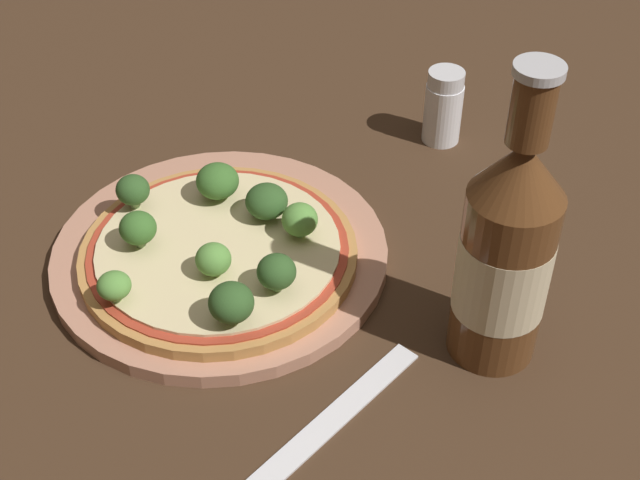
% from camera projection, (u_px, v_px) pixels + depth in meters
% --- Properties ---
extents(ground_plane, '(3.00, 3.00, 0.00)m').
position_uv_depth(ground_plane, '(205.00, 258.00, 0.73)').
color(ground_plane, '#3D2819').
extents(plate, '(0.27, 0.27, 0.01)m').
position_uv_depth(plate, '(221.00, 254.00, 0.72)').
color(plate, tan).
rests_on(plate, ground_plane).
extents(pizza, '(0.22, 0.22, 0.01)m').
position_uv_depth(pizza, '(215.00, 254.00, 0.70)').
color(pizza, '#B77F42').
rests_on(pizza, plate).
extents(broccoli_floret_0, '(0.03, 0.03, 0.03)m').
position_uv_depth(broccoli_floret_0, '(138.00, 228.00, 0.69)').
color(broccoli_floret_0, '#7A9E5B').
rests_on(broccoli_floret_0, pizza).
extents(broccoli_floret_1, '(0.04, 0.04, 0.03)m').
position_uv_depth(broccoli_floret_1, '(218.00, 181.00, 0.74)').
color(broccoli_floret_1, '#7A9E5B').
rests_on(broccoli_floret_1, pizza).
extents(broccoli_floret_2, '(0.03, 0.03, 0.03)m').
position_uv_depth(broccoli_floret_2, '(300.00, 220.00, 0.70)').
color(broccoli_floret_2, '#7A9E5B').
rests_on(broccoli_floret_2, pizza).
extents(broccoli_floret_3, '(0.03, 0.03, 0.03)m').
position_uv_depth(broccoli_floret_3, '(267.00, 201.00, 0.72)').
color(broccoli_floret_3, '#7A9E5B').
rests_on(broccoli_floret_3, pizza).
extents(broccoli_floret_4, '(0.03, 0.03, 0.03)m').
position_uv_depth(broccoli_floret_4, '(133.00, 190.00, 0.73)').
color(broccoli_floret_4, '#7A9E5B').
rests_on(broccoli_floret_4, pizza).
extents(broccoli_floret_5, '(0.03, 0.03, 0.03)m').
position_uv_depth(broccoli_floret_5, '(213.00, 259.00, 0.67)').
color(broccoli_floret_5, '#7A9E5B').
rests_on(broccoli_floret_5, pizza).
extents(broccoli_floret_6, '(0.03, 0.03, 0.03)m').
position_uv_depth(broccoli_floret_6, '(274.00, 274.00, 0.65)').
color(broccoli_floret_6, '#7A9E5B').
rests_on(broccoli_floret_6, pizza).
extents(broccoli_floret_7, '(0.03, 0.03, 0.02)m').
position_uv_depth(broccoli_floret_7, '(114.00, 286.00, 0.65)').
color(broccoli_floret_7, '#7A9E5B').
rests_on(broccoli_floret_7, pizza).
extents(broccoli_floret_8, '(0.03, 0.03, 0.03)m').
position_uv_depth(broccoli_floret_8, '(231.00, 303.00, 0.63)').
color(broccoli_floret_8, '#7A9E5B').
rests_on(broccoli_floret_8, pizza).
extents(beer_bottle, '(0.06, 0.06, 0.23)m').
position_uv_depth(beer_bottle, '(506.00, 253.00, 0.60)').
color(beer_bottle, '#563319').
rests_on(beer_bottle, ground_plane).
extents(pepper_shaker, '(0.04, 0.04, 0.07)m').
position_uv_depth(pepper_shaker, '(443.00, 107.00, 0.84)').
color(pepper_shaker, silver).
rests_on(pepper_shaker, ground_plane).
extents(fork, '(0.03, 0.19, 0.00)m').
position_uv_depth(fork, '(323.00, 427.00, 0.60)').
color(fork, silver).
rests_on(fork, ground_plane).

